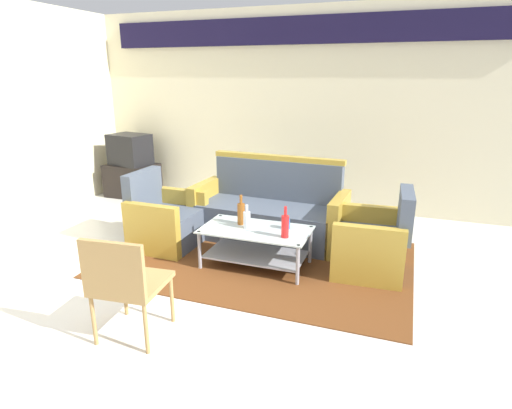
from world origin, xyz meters
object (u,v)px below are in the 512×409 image
Objects in this scene: couch at (269,213)px; armchair_right at (373,245)px; bottle_clear at (247,219)px; wicker_chair at (124,280)px; tv_stand at (133,180)px; television at (130,150)px; armchair_left at (165,222)px; bottle_brown at (241,213)px; bottle_red at (285,226)px; coffee_table at (256,242)px; cup at (286,224)px.

couch is 1.35m from armchair_right.
wicker_chair reaches higher than bottle_clear.
television is at bearing 78.55° from tv_stand.
armchair_left is at bearing 32.70° from couch.
bottle_brown is at bearing 86.35° from couch.
armchair_left is 1.11m from bottle_clear.
couch is 5.79× the size of bottle_brown.
television reaches higher than bottle_red.
couch is 2.33m from wicker_chair.
couch is 2.18× the size of wicker_chair.
bottle_clear is 1.55m from wicker_chair.
coffee_table is 1.38× the size of tv_stand.
coffee_table is (0.11, -0.79, -0.04)m from couch.
armchair_right is at bearing 10.96° from cup.
armchair_right is at bearing 14.12° from coffee_table.
wicker_chair is at bearing 23.76° from armchair_left.
cup reaches higher than coffee_table.
cup is (0.28, 0.12, 0.19)m from coffee_table.
television reaches higher than tv_stand.
armchair_left is at bearing 146.23° from television.
tv_stand is 0.95× the size of wicker_chair.
bottle_red is (0.34, -0.12, 0.26)m from coffee_table.
bottle_brown reaches higher than bottle_red.
cup is at bearing 123.22° from couch.
armchair_right reaches higher than cup.
armchair_left is 1.56m from bottle_red.
armchair_left reaches higher than coffee_table.
coffee_table is 11.00× the size of cup.
cup is at bearing 4.53° from bottle_brown.
bottle_clear is at bearing 157.56° from television.
coffee_table is 0.44m from bottle_red.
wicker_chair is (-0.80, -1.39, -0.03)m from bottle_red.
bottle_brown is 1.27× the size of bottle_clear.
television is (-3.90, 1.51, 0.47)m from armchair_right.
bottle_brown is at bearing 157.93° from television.
armchair_right is at bearing 13.40° from bottle_clear.
bottle_red is 1.61m from wicker_chair.
tv_stand is at bearing -134.33° from armchair_left.
cup is at bearing 103.82° from bottle_red.
armchair_right is 1.36m from bottle_brown.
armchair_left reaches higher than tv_stand.
bottle_brown reaches higher than bottle_clear.
cup is (0.47, 0.04, -0.07)m from bottle_brown.
couch is 1.22m from armchair_left.
wicker_chair is at bearing -114.32° from cup.
couch reaches higher than armchair_right.
armchair_right is at bearing 160.65° from couch.
armchair_right is 2.74× the size of bottle_red.
wicker_chair is (-0.36, -1.50, -0.01)m from bottle_clear.
television is at bearing 146.11° from bottle_clear.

